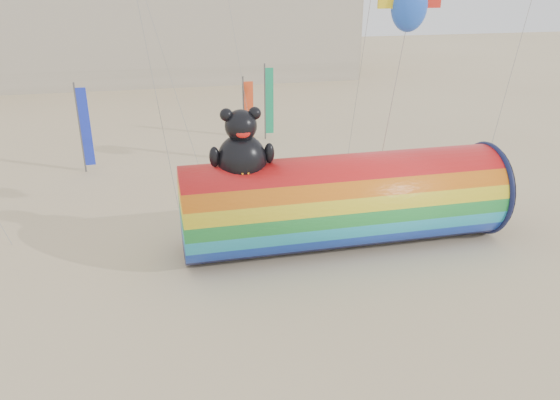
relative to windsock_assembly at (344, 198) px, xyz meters
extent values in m
plane|color=#CCB58C|center=(-3.30, -1.85, -2.06)|extent=(160.00, 160.00, 0.00)
cylinder|color=red|center=(0.01, 0.00, -0.10)|extent=(13.42, 3.91, 3.91)
torus|color=#0F1438|center=(6.59, 0.00, -0.10)|extent=(0.27, 4.11, 4.11)
cylinder|color=black|center=(6.75, 0.00, -0.10)|extent=(0.07, 3.88, 3.88)
ellipsoid|color=black|center=(-4.24, 0.00, 2.02)|extent=(1.91, 1.71, 2.01)
ellipsoid|color=#FFA01A|center=(-4.24, -0.61, 1.91)|extent=(0.98, 0.43, 0.86)
sphere|color=black|center=(-4.24, 0.00, 3.36)|extent=(1.23, 1.23, 1.23)
sphere|color=black|center=(-4.77, 0.00, 3.81)|extent=(0.49, 0.49, 0.49)
sphere|color=black|center=(-3.70, 0.00, 3.81)|extent=(0.49, 0.49, 0.49)
ellipsoid|color=red|center=(-4.24, -0.50, 3.20)|extent=(0.54, 0.20, 0.34)
ellipsoid|color=black|center=(-5.30, -0.11, 2.25)|extent=(0.40, 0.40, 0.81)
ellipsoid|color=black|center=(-3.17, -0.11, 2.25)|extent=(0.40, 0.40, 0.81)
imported|color=#55585C|center=(4.24, 1.74, -1.23)|extent=(0.63, 0.44, 1.66)
ellipsoid|color=#3B0F0A|center=(4.09, 0.10, -1.86)|extent=(1.17, 0.99, 0.41)
ellipsoid|color=#3B0F0A|center=(4.79, -0.10, -1.89)|extent=(0.99, 0.84, 0.34)
ellipsoid|color=#3B0F0A|center=(3.49, 0.25, -1.90)|extent=(0.91, 0.77, 0.32)
ellipsoid|color=#3B0F0A|center=(4.39, 0.50, -1.93)|extent=(0.78, 0.66, 0.27)
ellipsoid|color=#3B0F0A|center=(5.29, 0.20, -1.94)|extent=(0.73, 0.62, 0.25)
cylinder|color=#59595E|center=(-11.58, 12.06, 0.54)|extent=(0.10, 0.10, 5.20)
cube|color=#1C31D9|center=(-11.27, 12.06, 0.59)|extent=(0.56, 0.06, 4.50)
cylinder|color=#59595E|center=(-2.20, 11.77, 0.54)|extent=(0.10, 0.10, 5.20)
cube|color=#F44E22|center=(-1.89, 11.77, 0.59)|extent=(0.56, 0.06, 4.50)
cylinder|color=#59595E|center=(0.04, 16.40, 0.54)|extent=(0.10, 0.10, 5.20)
cube|color=#179A67|center=(0.35, 16.40, 0.59)|extent=(0.56, 0.06, 4.50)
ellipsoid|color=blue|center=(1.69, -1.12, 7.61)|extent=(1.33, 1.03, 1.77)
camera|label=1|loc=(-7.34, -19.84, 8.67)|focal=35.00mm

